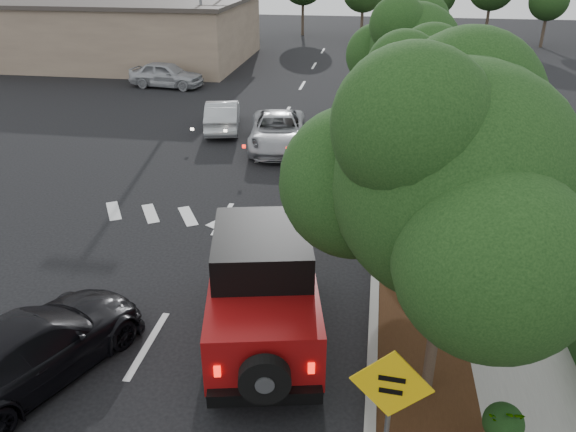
% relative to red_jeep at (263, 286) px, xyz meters
% --- Properties ---
extents(ground, '(120.00, 120.00, 0.00)m').
position_rel_red_jeep_xyz_m(ground, '(-2.31, -0.73, -1.22)').
color(ground, black).
rests_on(ground, ground).
extents(curb, '(0.20, 70.00, 0.15)m').
position_rel_red_jeep_xyz_m(curb, '(2.29, 11.27, -1.14)').
color(curb, '#9E9B93').
rests_on(curb, ground).
extents(planting_strip, '(1.80, 70.00, 0.12)m').
position_rel_red_jeep_xyz_m(planting_strip, '(3.29, 11.27, -1.16)').
color(planting_strip, black).
rests_on(planting_strip, ground).
extents(sidewalk, '(2.00, 70.00, 0.12)m').
position_rel_red_jeep_xyz_m(sidewalk, '(5.19, 11.27, -1.16)').
color(sidewalk, gray).
rests_on(sidewalk, ground).
extents(hedge, '(0.80, 70.00, 0.80)m').
position_rel_red_jeep_xyz_m(hedge, '(6.59, 11.27, -0.82)').
color(hedge, black).
rests_on(hedge, ground).
extents(commercial_building, '(22.00, 12.00, 4.00)m').
position_rel_red_jeep_xyz_m(commercial_building, '(-18.31, 29.27, 0.78)').
color(commercial_building, '#836D5A').
rests_on(commercial_building, ground).
extents(transmission_tower, '(7.00, 4.00, 28.00)m').
position_rel_red_jeep_xyz_m(transmission_tower, '(3.69, 47.27, -1.22)').
color(transmission_tower, slate).
rests_on(transmission_tower, ground).
extents(street_tree_near, '(3.80, 3.80, 5.92)m').
position_rel_red_jeep_xyz_m(street_tree_near, '(3.29, -1.23, -1.22)').
color(street_tree_near, black).
rests_on(street_tree_near, ground).
extents(street_tree_mid, '(3.20, 3.20, 5.32)m').
position_rel_red_jeep_xyz_m(street_tree_mid, '(3.29, 5.77, -1.22)').
color(street_tree_mid, black).
rests_on(street_tree_mid, ground).
extents(street_tree_far, '(3.40, 3.40, 5.62)m').
position_rel_red_jeep_xyz_m(street_tree_far, '(3.29, 12.27, -1.22)').
color(street_tree_far, black).
rests_on(street_tree_far, ground).
extents(light_pole_a, '(2.00, 0.22, 9.00)m').
position_rel_red_jeep_xyz_m(light_pole_a, '(-8.81, 25.27, -1.22)').
color(light_pole_a, slate).
rests_on(light_pole_a, ground).
extents(light_pole_b, '(2.00, 0.22, 9.00)m').
position_rel_red_jeep_xyz_m(light_pole_b, '(-9.81, 37.27, -1.22)').
color(light_pole_b, slate).
rests_on(light_pole_b, ground).
extents(red_jeep, '(2.89, 4.87, 2.39)m').
position_rel_red_jeep_xyz_m(red_jeep, '(0.00, 0.00, 0.00)').
color(red_jeep, black).
rests_on(red_jeep, ground).
extents(silver_suv_ahead, '(2.92, 5.12, 1.35)m').
position_rel_red_jeep_xyz_m(silver_suv_ahead, '(-1.81, 12.11, -0.54)').
color(silver_suv_ahead, '#9B9CA2').
rests_on(silver_suv_ahead, ground).
extents(black_suv_oncoming, '(3.48, 4.99, 1.34)m').
position_rel_red_jeep_xyz_m(black_suv_oncoming, '(-4.04, -1.94, -0.54)').
color(black_suv_oncoming, black).
rests_on(black_suv_oncoming, ground).
extents(silver_sedan_oncoming, '(2.19, 4.19, 1.31)m').
position_rel_red_jeep_xyz_m(silver_sedan_oncoming, '(-4.64, 14.09, -0.56)').
color(silver_sedan_oncoming, '#AFB3B7').
rests_on(silver_sedan_oncoming, ground).
extents(parked_suv, '(4.42, 2.20, 1.45)m').
position_rel_red_jeep_xyz_m(parked_suv, '(-9.99, 21.63, -0.49)').
color(parked_suv, '#ABADB3').
rests_on(parked_suv, ground).
extents(speed_hump_sign, '(1.16, 0.13, 2.48)m').
position_rel_red_jeep_xyz_m(speed_hump_sign, '(2.49, -3.36, 0.50)').
color(speed_hump_sign, slate).
rests_on(speed_hump_sign, ground).
extents(terracotta_planter, '(0.63, 0.63, 1.09)m').
position_rel_red_jeep_xyz_m(terracotta_planter, '(4.29, -2.62, -0.48)').
color(terracotta_planter, brown).
rests_on(terracotta_planter, ground).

